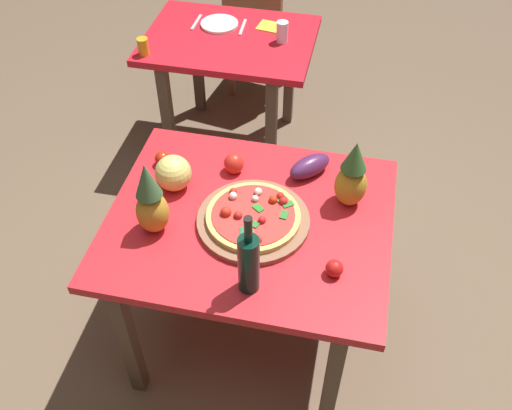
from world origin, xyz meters
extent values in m
plane|color=brown|center=(0.00, 0.00, 0.00)|extent=(10.00, 10.00, 0.00)
cube|color=brown|center=(-0.42, -0.42, 0.36)|extent=(0.06, 0.06, 0.72)
cube|color=brown|center=(0.42, -0.42, 0.36)|extent=(0.06, 0.06, 0.72)
cube|color=brown|center=(-0.42, 0.42, 0.36)|extent=(0.06, 0.06, 0.72)
cube|color=brown|center=(0.42, 0.42, 0.36)|extent=(0.06, 0.06, 0.72)
cube|color=red|center=(0.00, 0.00, 0.74)|extent=(1.12, 0.93, 0.04)
cube|color=brown|center=(-0.73, 1.04, 0.36)|extent=(0.06, 0.06, 0.72)
cube|color=brown|center=(-0.11, 1.04, 0.36)|extent=(0.06, 0.06, 0.72)
cube|color=brown|center=(-0.73, 1.66, 0.36)|extent=(0.06, 0.06, 0.72)
cube|color=brown|center=(-0.11, 1.66, 0.36)|extent=(0.06, 0.06, 0.72)
cube|color=red|center=(-0.42, 1.35, 0.74)|extent=(0.96, 0.72, 0.04)
cube|color=brown|center=(-0.17, 2.14, 0.21)|extent=(0.04, 0.04, 0.41)
cube|color=brown|center=(-0.50, 2.20, 0.21)|extent=(0.04, 0.04, 0.41)
cube|color=brown|center=(-0.23, 1.82, 0.21)|extent=(0.04, 0.04, 0.41)
cube|color=brown|center=(-0.55, 1.87, 0.21)|extent=(0.04, 0.04, 0.41)
cube|color=brown|center=(-0.36, 2.01, 0.43)|extent=(0.46, 0.46, 0.04)
cube|color=brown|center=(-0.39, 1.83, 0.65)|extent=(0.40, 0.11, 0.40)
cylinder|color=brown|center=(0.02, -0.02, 0.78)|extent=(0.44, 0.44, 0.02)
cylinder|color=#E5B15C|center=(0.02, -0.02, 0.80)|extent=(0.37, 0.37, 0.02)
cylinder|color=red|center=(0.02, -0.02, 0.81)|extent=(0.32, 0.32, 0.00)
sphere|color=red|center=(-0.08, -0.05, 0.83)|extent=(0.04, 0.04, 0.04)
sphere|color=red|center=(0.11, 0.09, 0.82)|extent=(0.03, 0.03, 0.03)
sphere|color=red|center=(0.06, -0.06, 0.82)|extent=(0.03, 0.03, 0.03)
sphere|color=red|center=(0.07, -0.15, 0.82)|extent=(0.03, 0.03, 0.03)
sphere|color=red|center=(-0.03, -0.05, 0.82)|extent=(0.03, 0.03, 0.03)
sphere|color=red|center=(0.12, 0.06, 0.82)|extent=(0.03, 0.03, 0.03)
sphere|color=red|center=(0.08, 0.06, 0.82)|extent=(0.03, 0.03, 0.03)
sphere|color=red|center=(-0.08, 0.07, 0.82)|extent=(0.03, 0.03, 0.03)
cube|color=#267E27|center=(0.03, 0.01, 0.82)|extent=(0.05, 0.05, 0.00)
cube|color=#338133|center=(0.04, -0.13, 0.82)|extent=(0.04, 0.05, 0.00)
cube|color=#2C782C|center=(0.14, 0.05, 0.82)|extent=(0.05, 0.05, 0.00)
cube|color=#216F39|center=(0.01, -0.12, 0.82)|extent=(0.04, 0.05, 0.00)
cube|color=#2C752C|center=(0.14, -0.01, 0.82)|extent=(0.03, 0.05, 0.00)
cube|color=#297238|center=(0.10, 0.08, 0.82)|extent=(0.04, 0.05, 0.00)
cube|color=#297630|center=(0.03, -0.08, 0.82)|extent=(0.05, 0.04, 0.00)
sphere|color=#EBF5CE|center=(0.02, 0.09, 0.83)|extent=(0.03, 0.03, 0.03)
sphere|color=silver|center=(-0.08, 0.05, 0.83)|extent=(0.03, 0.03, 0.03)
sphere|color=white|center=(0.01, 0.05, 0.82)|extent=(0.03, 0.03, 0.03)
cylinder|color=black|center=(0.07, -0.33, 0.89)|extent=(0.08, 0.08, 0.25)
cylinder|color=black|center=(0.07, -0.33, 1.06)|extent=(0.03, 0.03, 0.09)
cylinder|color=black|center=(0.07, -0.33, 1.11)|extent=(0.03, 0.03, 0.02)
ellipsoid|color=#B18C26|center=(0.37, 0.17, 0.86)|extent=(0.13, 0.13, 0.18)
cone|color=#325E2A|center=(0.37, 0.17, 1.01)|extent=(0.10, 0.10, 0.12)
ellipsoid|color=#BE8C2A|center=(-0.34, -0.13, 0.86)|extent=(0.12, 0.12, 0.19)
cone|color=#3B6239|center=(-0.34, -0.13, 1.02)|extent=(0.10, 0.10, 0.15)
sphere|color=#DBCC67|center=(-0.34, 0.11, 0.84)|extent=(0.15, 0.15, 0.15)
ellipsoid|color=red|center=(-0.12, 0.25, 0.81)|extent=(0.08, 0.08, 0.09)
ellipsoid|color=#4E224E|center=(0.19, 0.30, 0.81)|extent=(0.20, 0.21, 0.09)
sphere|color=red|center=(-0.44, 0.23, 0.80)|extent=(0.06, 0.06, 0.06)
sphere|color=red|center=(0.36, -0.21, 0.80)|extent=(0.07, 0.07, 0.07)
cylinder|color=gold|center=(-0.83, 1.07, 0.81)|extent=(0.06, 0.06, 0.09)
cylinder|color=silver|center=(-0.12, 1.36, 0.82)|extent=(0.07, 0.07, 0.12)
cylinder|color=white|center=(-0.51, 1.47, 0.77)|extent=(0.22, 0.22, 0.02)
cube|color=silver|center=(-0.65, 1.47, 0.77)|extent=(0.02, 0.18, 0.01)
cube|color=silver|center=(-0.37, 1.47, 0.77)|extent=(0.02, 0.18, 0.01)
cube|color=yellow|center=(-0.21, 1.51, 0.77)|extent=(0.16, 0.14, 0.01)
camera|label=1|loc=(0.35, -1.50, 2.42)|focal=40.10mm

